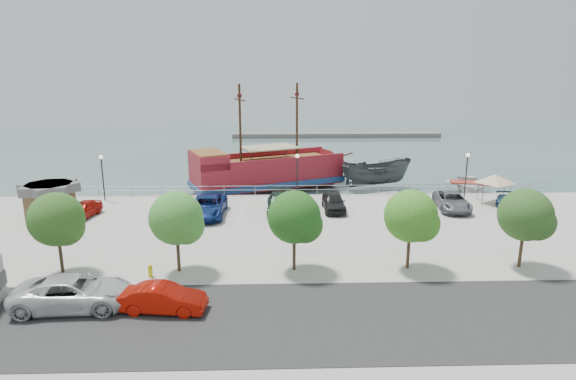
{
  "coord_description": "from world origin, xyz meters",
  "views": [
    {
      "loc": [
        -2.22,
        -37.33,
        12.04
      ],
      "look_at": [
        -1.0,
        2.0,
        2.0
      ],
      "focal_mm": 30.0,
      "sensor_mm": 36.0,
      "label": 1
    }
  ],
  "objects": [
    {
      "name": "tree_e",
      "position": [
        6.15,
        -10.07,
        3.3
      ],
      "size": [
        3.3,
        3.2,
        5.0
      ],
      "color": "#473321",
      "rests_on": "sidewalk"
    },
    {
      "name": "pirate_ship",
      "position": [
        -1.6,
        14.25,
        1.0
      ],
      "size": [
        19.13,
        12.1,
        11.96
      ],
      "rotation": [
        0.0,
        0.0,
        0.41
      ],
      "color": "maroon",
      "rests_on": "ground"
    },
    {
      "name": "dock_east",
      "position": [
        17.01,
        9.2,
        -0.81
      ],
      "size": [
        7.04,
        4.45,
        0.39
      ],
      "primitive_type": "cube",
      "rotation": [
        0.0,
        0.0,
        -0.4
      ],
      "color": "gray",
      "rests_on": "ground"
    },
    {
      "name": "parked_car_d",
      "position": [
        -1.67,
        2.16,
        0.79
      ],
      "size": [
        2.31,
        5.5,
        1.59
      ],
      "primitive_type": "imported",
      "rotation": [
        0.0,
        0.0,
        -0.02
      ],
      "color": "#173121",
      "rests_on": "land_slab"
    },
    {
      "name": "street_van",
      "position": [
        -12.49,
        -14.43,
        0.84
      ],
      "size": [
        6.17,
        3.1,
        1.68
      ],
      "primitive_type": "imported",
      "rotation": [
        0.0,
        0.0,
        1.62
      ],
      "color": "silver",
      "rests_on": "street"
    },
    {
      "name": "seawall_railing",
      "position": [
        0.0,
        7.8,
        0.53
      ],
      "size": [
        50.0,
        0.06,
        1.0
      ],
      "color": "gray",
      "rests_on": "land_slab"
    },
    {
      "name": "dock_mid",
      "position": [
        7.61,
        9.2,
        -0.79
      ],
      "size": [
        7.61,
        4.45,
        0.42
      ],
      "primitive_type": "cube",
      "rotation": [
        0.0,
        0.0,
        0.34
      ],
      "color": "gray",
      "rests_on": "ground"
    },
    {
      "name": "tree_d",
      "position": [
        -0.85,
        -10.07,
        3.3
      ],
      "size": [
        3.3,
        3.2,
        5.0
      ],
      "color": "#473321",
      "rests_on": "sidewalk"
    },
    {
      "name": "tree_b",
      "position": [
        -14.85,
        -10.07,
        3.3
      ],
      "size": [
        3.3,
        3.2,
        5.0
      ],
      "color": "#473321",
      "rests_on": "sidewalk"
    },
    {
      "name": "far_shore",
      "position": [
        10.0,
        55.0,
        -0.6
      ],
      "size": [
        40.0,
        3.0,
        0.8
      ],
      "primitive_type": "cube",
      "color": "slate",
      "rests_on": "ground"
    },
    {
      "name": "parked_car_c",
      "position": [
        -7.7,
        1.32,
        0.82
      ],
      "size": [
        2.88,
        6.0,
        1.65
      ],
      "primitive_type": "imported",
      "rotation": [
        0.0,
        0.0,
        -0.02
      ],
      "color": "navy",
      "rests_on": "land_slab"
    },
    {
      "name": "parked_car_h",
      "position": [
        18.19,
        1.22,
        0.7
      ],
      "size": [
        2.6,
        5.07,
        1.41
      ],
      "primitive_type": "imported",
      "rotation": [
        0.0,
        0.0,
        -0.13
      ],
      "color": "#255178",
      "rests_on": "land_slab"
    },
    {
      "name": "lamp_post_mid",
      "position": [
        0.0,
        6.5,
        2.94
      ],
      "size": [
        0.36,
        0.36,
        4.28
      ],
      "color": "black",
      "rests_on": "land_slab"
    },
    {
      "name": "tree_f",
      "position": [
        13.15,
        -10.07,
        3.3
      ],
      "size": [
        3.3,
        3.2,
        5.0
      ],
      "color": "#473321",
      "rests_on": "sidewalk"
    },
    {
      "name": "parked_car_b",
      "position": [
        -10.92,
        2.0,
        0.81
      ],
      "size": [
        2.57,
        5.13,
        1.61
      ],
      "primitive_type": "imported",
      "rotation": [
        0.0,
        0.0,
        -0.18
      ],
      "color": "#A2A5A9",
      "rests_on": "land_slab"
    },
    {
      "name": "patrol_boat",
      "position": [
        9.06,
        13.92,
        0.53
      ],
      "size": [
        8.25,
        4.06,
        3.06
      ],
      "primitive_type": "imported",
      "rotation": [
        0.0,
        0.0,
        1.71
      ],
      "color": "#434547",
      "rests_on": "ground"
    },
    {
      "name": "dock_west",
      "position": [
        -14.63,
        9.2,
        -0.79
      ],
      "size": [
        7.76,
        4.86,
        0.43
      ],
      "primitive_type": "cube",
      "rotation": [
        0.0,
        0.0,
        0.39
      ],
      "color": "gray",
      "rests_on": "ground"
    },
    {
      "name": "parked_car_g",
      "position": [
        13.34,
        2.57,
        0.74
      ],
      "size": [
        3.01,
        5.57,
        1.49
      ],
      "primitive_type": "imported",
      "rotation": [
        0.0,
        0.0,
        -0.1
      ],
      "color": "slate",
      "rests_on": "land_slab"
    },
    {
      "name": "parked_car_e",
      "position": [
        2.97,
        2.58,
        0.77
      ],
      "size": [
        1.83,
        4.53,
        1.54
      ],
      "primitive_type": "imported",
      "rotation": [
        0.0,
        0.0,
        -0.0
      ],
      "color": "black",
      "rests_on": "land_slab"
    },
    {
      "name": "canopy_tent",
      "position": [
        17.83,
        4.43,
        2.69
      ],
      "size": [
        4.45,
        4.45,
        3.09
      ],
      "rotation": [
        0.0,
        0.0,
        -0.23
      ],
      "color": "slate",
      "rests_on": "land_slab"
    },
    {
      "name": "parked_car_a",
      "position": [
        -17.96,
        1.21,
        0.68
      ],
      "size": [
        2.31,
        4.24,
        1.37
      ],
      "primitive_type": "imported",
      "rotation": [
        0.0,
        0.0,
        -0.18
      ],
      "color": "#A91208",
      "rests_on": "land_slab"
    },
    {
      "name": "sidewalk",
      "position": [
        0.0,
        -10.0,
        0.01
      ],
      "size": [
        100.0,
        4.0,
        0.05
      ],
      "primitive_type": "cube",
      "color": "#B0AC9C",
      "rests_on": "land_slab"
    },
    {
      "name": "parked_car_f",
      "position": [
        9.06,
        2.59,
        0.66
      ],
      "size": [
        1.96,
        4.19,
        1.33
      ],
      "primitive_type": "imported",
      "rotation": [
        0.0,
        0.0,
        0.14
      ],
      "color": "white",
      "rests_on": "land_slab"
    },
    {
      "name": "street_sedan",
      "position": [
        -7.83,
        -14.96,
        0.71
      ],
      "size": [
        4.46,
        1.97,
        1.42
      ],
      "primitive_type": "imported",
      "rotation": [
        0.0,
        0.0,
        1.46
      ],
      "color": "#B71205",
      "rests_on": "street"
    },
    {
      "name": "shed",
      "position": [
        -20.54,
        1.25,
        1.54
      ],
      "size": [
        3.89,
        3.89,
        2.9
      ],
      "rotation": [
        0.0,
        0.0,
        0.11
      ],
      "color": "brown",
      "rests_on": "land_slab"
    },
    {
      "name": "fire_hydrant",
      "position": [
        -9.53,
        -10.8,
        0.43
      ],
      "size": [
        0.28,
        0.28,
        0.8
      ],
      "rotation": [
        0.0,
        0.0,
        0.01
      ],
      "color": "#CEC70C",
      "rests_on": "sidewalk"
    },
    {
      "name": "lamp_post_left",
      "position": [
        -18.0,
        6.5,
        2.94
      ],
      "size": [
        0.36,
        0.36,
        4.28
      ],
      "color": "black",
      "rests_on": "land_slab"
    },
    {
      "name": "lamp_post_right",
      "position": [
        16.0,
        6.5,
        2.94
      ],
      "size": [
        0.36,
        0.36,
        4.28
      ],
      "color": "black",
      "rests_on": "land_slab"
    },
    {
      "name": "speedboat",
      "position": [
        18.79,
        11.94,
        -0.32
      ],
      "size": [
        6.08,
        7.46,
        1.36
      ],
      "primitive_type": "imported",
      "rotation": [
        0.0,
        0.0,
        -0.23
      ],
      "color": "silver",
      "rests_on": "ground"
    },
    {
      "name": "ground",
      "position": [
        0.0,
        0.0,
        -1.0
      ],
      "size": [
        160.0,
        160.0,
        0.0
      ],
      "primitive_type": "plane",
      "color": "#3A5450"
    },
    {
      "name": "street",
      "position": [
        0.0,
        -16.0,
        0.01
      ],
      "size": [
        100.0,
        8.0,
        0.04
      ],
      "primitive_type": "cube",
      "color": "#2C2B2B",
      "rests_on": "land_slab"
    },
    {
      "name": "tree_c",
      "position": [
        -7.85,
        -10.07,
        3.3
      ],
      "size": [
        3.3,
        3.2,
        5.0
      ],
      "color": "#473321",
      "rests_on": "sidewalk"
    }
  ]
}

